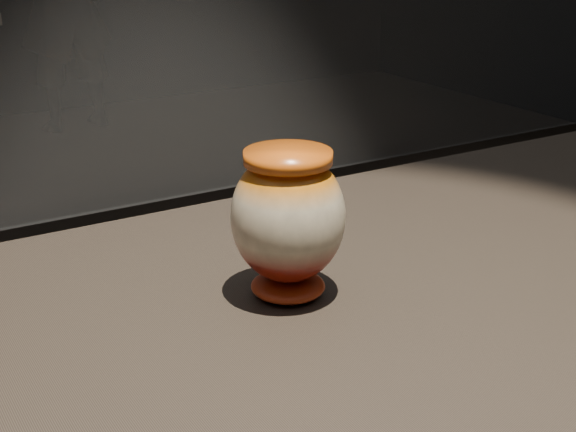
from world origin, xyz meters
name	(u,v)px	position (x,y,z in m)	size (l,w,h in m)	color
main_vase	(288,219)	(0.08, 0.06, 1.00)	(0.17, 0.17, 0.18)	maroon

